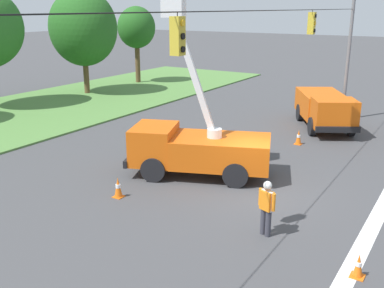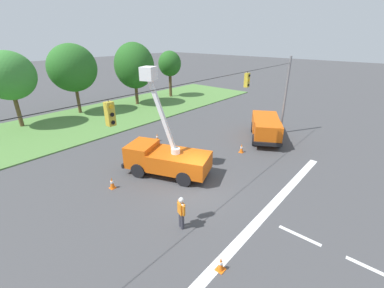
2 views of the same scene
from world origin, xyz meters
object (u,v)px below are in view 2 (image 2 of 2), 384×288
object	(u,v)px
traffic_cone_mid_left	(112,183)
traffic_cone_near_bucket	(221,264)
tree_far_east	(134,66)
utility_truck_bucket_lift	(165,156)
road_worker	(181,211)
tree_east_end	(170,64)
tree_east	(73,68)
utility_truck_support_near	(266,127)
traffic_cone_mid_right	(241,148)
traffic_cone_foreground_right	(157,137)
tree_centre	(9,76)

from	to	relation	value
traffic_cone_mid_left	traffic_cone_near_bucket	xyz separation A→B (m)	(-0.63, -8.66, -0.06)
tree_far_east	traffic_cone_mid_left	bearing A→B (deg)	-132.51
utility_truck_bucket_lift	road_worker	bearing A→B (deg)	-126.22
traffic_cone_mid_left	tree_east_end	bearing A→B (deg)	36.83
tree_east	utility_truck_support_near	world-z (taller)	tree_east
tree_east_end	traffic_cone_mid_right	xyz separation A→B (m)	(-10.84, -18.96, -4.54)
utility_truck_bucket_lift	traffic_cone_mid_right	distance (m)	6.86
utility_truck_bucket_lift	traffic_cone_foreground_right	xyz separation A→B (m)	(3.62, 4.87, -0.96)
tree_east_end	traffic_cone_near_bucket	xyz separation A→B (m)	(-21.41, -24.22, -4.60)
tree_far_east	tree_east	bearing A→B (deg)	165.69
tree_east	utility_truck_bucket_lift	world-z (taller)	tree_east
traffic_cone_foreground_right	traffic_cone_mid_right	world-z (taller)	traffic_cone_mid_right
tree_far_east	road_worker	size ratio (longest dim) A/B	4.58
tree_far_east	traffic_cone_mid_right	bearing A→B (deg)	-103.08
tree_far_east	traffic_cone_near_bucket	distance (m)	28.99
tree_far_east	utility_truck_bucket_lift	xyz separation A→B (m)	(-10.87, -16.89, -3.84)
utility_truck_support_near	tree_east	bearing A→B (deg)	108.20
tree_east	traffic_cone_foreground_right	world-z (taller)	tree_east
road_worker	traffic_cone_near_bucket	xyz separation A→B (m)	(-0.83, -2.93, -0.68)
tree_far_east	traffic_cone_foreground_right	size ratio (longest dim) A/B	11.01
tree_east	traffic_cone_mid_left	distance (m)	19.56
tree_east_end	traffic_cone_mid_right	size ratio (longest dim) A/B	8.84
traffic_cone_foreground_right	traffic_cone_near_bucket	bearing A→B (deg)	-122.20
traffic_cone_foreground_right	traffic_cone_mid_right	bearing A→B (deg)	-68.24
utility_truck_bucket_lift	road_worker	size ratio (longest dim) A/B	4.03
traffic_cone_mid_left	traffic_cone_mid_right	bearing A→B (deg)	-18.86
tree_centre	traffic_cone_foreground_right	world-z (taller)	tree_centre
tree_centre	utility_truck_support_near	world-z (taller)	tree_centre
utility_truck_support_near	traffic_cone_near_bucket	size ratio (longest dim) A/B	9.52
tree_centre	tree_east	size ratio (longest dim) A/B	0.94
tree_east_end	road_worker	xyz separation A→B (m)	(-20.59, -21.29, -3.93)
utility_truck_support_near	traffic_cone_foreground_right	bearing A→B (deg)	133.74
traffic_cone_mid_left	utility_truck_support_near	bearing A→B (deg)	-14.05
tree_east_end	utility_truck_bucket_lift	xyz separation A→B (m)	(-17.28, -16.77, -3.60)
traffic_cone_near_bucket	traffic_cone_foreground_right	bearing A→B (deg)	57.80
utility_truck_support_near	road_worker	distance (m)	13.96
tree_centre	traffic_cone_mid_left	world-z (taller)	tree_centre
road_worker	traffic_cone_mid_left	world-z (taller)	road_worker
traffic_cone_mid_left	traffic_cone_near_bucket	world-z (taller)	traffic_cone_mid_left
utility_truck_bucket_lift	traffic_cone_near_bucket	size ratio (longest dim) A/B	10.73
tree_centre	tree_east	world-z (taller)	tree_east
utility_truck_support_near	traffic_cone_mid_right	size ratio (longest dim) A/B	8.22
traffic_cone_foreground_right	traffic_cone_near_bucket	world-z (taller)	traffic_cone_foreground_right
tree_centre	utility_truck_support_near	bearing A→B (deg)	-57.26
road_worker	traffic_cone_mid_left	bearing A→B (deg)	91.93
utility_truck_bucket_lift	utility_truck_support_near	size ratio (longest dim) A/B	1.13
tree_centre	traffic_cone_near_bucket	bearing A→B (deg)	-92.64
tree_centre	traffic_cone_mid_right	bearing A→B (deg)	-65.69
road_worker	traffic_cone_near_bucket	size ratio (longest dim) A/B	2.66
tree_centre	traffic_cone_foreground_right	xyz separation A→B (m)	(6.56, -13.69, -4.87)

